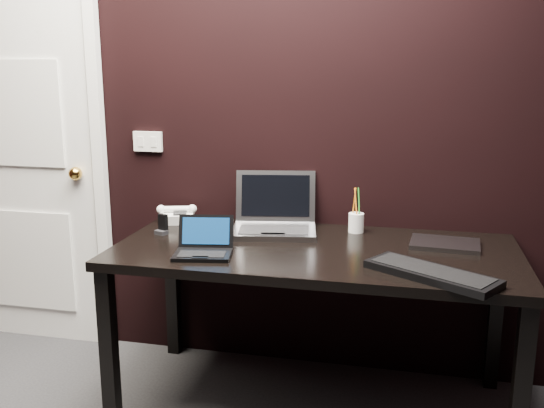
% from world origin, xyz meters
% --- Properties ---
extents(wall_back, '(4.00, 0.00, 4.00)m').
position_xyz_m(wall_back, '(0.00, 1.80, 1.30)').
color(wall_back, black).
rests_on(wall_back, ground).
extents(door, '(0.99, 0.10, 2.14)m').
position_xyz_m(door, '(-1.35, 1.78, 1.04)').
color(door, white).
rests_on(door, ground).
extents(wall_switch, '(0.15, 0.02, 0.10)m').
position_xyz_m(wall_switch, '(-0.62, 1.79, 1.12)').
color(wall_switch, silver).
rests_on(wall_switch, wall_back).
extents(desk, '(1.70, 0.80, 0.74)m').
position_xyz_m(desk, '(0.30, 1.40, 0.66)').
color(desk, black).
rests_on(desk, ground).
extents(netbook, '(0.26, 0.24, 0.15)m').
position_xyz_m(netbook, '(-0.13, 1.20, 0.77)').
color(netbook, black).
rests_on(netbook, desk).
extents(silver_laptop, '(0.43, 0.40, 0.26)m').
position_xyz_m(silver_laptop, '(0.08, 1.61, 0.79)').
color(silver_laptop, '#9F9FA4').
rests_on(silver_laptop, desk).
extents(ext_keyboard, '(0.50, 0.40, 0.03)m').
position_xyz_m(ext_keyboard, '(0.77, 1.13, 0.76)').
color(ext_keyboard, black).
rests_on(ext_keyboard, desk).
extents(closed_laptop, '(0.30, 0.23, 0.02)m').
position_xyz_m(closed_laptop, '(0.84, 1.54, 0.75)').
color(closed_laptop, gray).
rests_on(closed_laptop, desk).
extents(desk_phone, '(0.20, 0.19, 0.10)m').
position_xyz_m(desk_phone, '(-0.43, 1.67, 0.78)').
color(desk_phone, silver).
rests_on(desk_phone, desk).
extents(mobile_phone, '(0.06, 0.06, 0.09)m').
position_xyz_m(mobile_phone, '(-0.41, 1.45, 0.77)').
color(mobile_phone, black).
rests_on(mobile_phone, desk).
extents(pen_cup, '(0.08, 0.08, 0.21)m').
position_xyz_m(pen_cup, '(0.45, 1.68, 0.79)').
color(pen_cup, white).
rests_on(pen_cup, desk).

